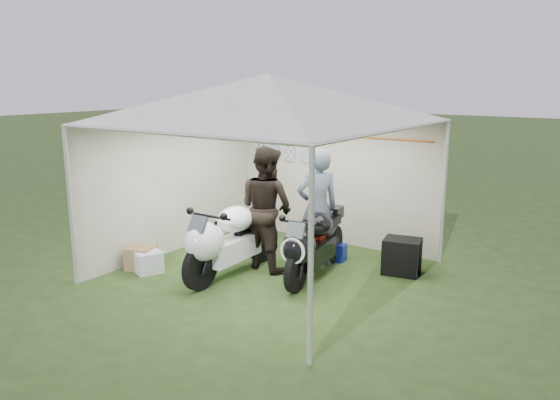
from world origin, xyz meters
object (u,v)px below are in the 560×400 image
(crate_0, at_px, (147,261))
(crate_1, at_px, (141,258))
(motorcycle_white, at_px, (229,238))
(paddock_stand, at_px, (334,252))
(crate_2, at_px, (142,263))
(motorcycle_black, at_px, (313,242))
(equipment_box, at_px, (402,256))
(person_blue_jacket, at_px, (317,208))
(canopy_tent, at_px, (269,103))
(person_dark_jacket, at_px, (266,208))

(crate_0, relative_size, crate_1, 1.23)
(motorcycle_white, bearing_deg, crate_1, -160.62)
(paddock_stand, relative_size, crate_2, 1.36)
(motorcycle_white, relative_size, crate_2, 7.88)
(motorcycle_white, relative_size, paddock_stand, 5.78)
(motorcycle_black, height_order, equipment_box, motorcycle_black)
(motorcycle_black, bearing_deg, crate_2, -162.54)
(paddock_stand, distance_m, crate_0, 3.00)
(motorcycle_white, height_order, person_blue_jacket, person_blue_jacket)
(motorcycle_white, distance_m, crate_2, 1.51)
(crate_0, relative_size, crate_2, 1.76)
(crate_1, bearing_deg, person_blue_jacket, 37.50)
(canopy_tent, xyz_separation_m, person_dark_jacket, (-0.16, 0.14, -1.61))
(canopy_tent, xyz_separation_m, equipment_box, (1.70, 1.10, -2.30))
(canopy_tent, xyz_separation_m, crate_2, (-1.70, -1.06, -2.47))
(canopy_tent, distance_m, motorcycle_white, 2.07)
(crate_2, bearing_deg, paddock_stand, 43.40)
(equipment_box, distance_m, crate_2, 4.03)
(canopy_tent, xyz_separation_m, crate_0, (-1.58, -1.06, -2.41))
(crate_1, bearing_deg, motorcycle_white, 21.46)
(canopy_tent, bearing_deg, paddock_stand, 62.97)
(canopy_tent, distance_m, paddock_stand, 2.71)
(person_blue_jacket, distance_m, equipment_box, 1.48)
(motorcycle_black, height_order, crate_2, motorcycle_black)
(crate_2, bearing_deg, person_blue_jacket, 38.40)
(canopy_tent, distance_m, person_dark_jacket, 1.62)
(motorcycle_white, height_order, crate_2, motorcycle_white)
(canopy_tent, relative_size, crate_1, 14.23)
(crate_1, bearing_deg, person_dark_jacket, 36.80)
(person_dark_jacket, height_order, crate_0, person_dark_jacket)
(crate_0, height_order, crate_1, crate_1)
(canopy_tent, height_order, person_blue_jacket, canopy_tent)
(paddock_stand, distance_m, person_dark_jacket, 1.42)
(person_blue_jacket, height_order, crate_2, person_blue_jacket)
(canopy_tent, height_order, crate_2, canopy_tent)
(motorcycle_white, height_order, motorcycle_black, motorcycle_white)
(motorcycle_white, height_order, person_dark_jacket, person_dark_jacket)
(motorcycle_black, distance_m, person_blue_jacket, 0.68)
(paddock_stand, xyz_separation_m, crate_0, (-2.12, -2.12, 0.02))
(motorcycle_black, bearing_deg, equipment_box, 34.36)
(canopy_tent, bearing_deg, crate_1, -149.21)
(crate_0, bearing_deg, canopy_tent, 33.90)
(crate_0, bearing_deg, motorcycle_white, 25.01)
(motorcycle_white, xyz_separation_m, person_blue_jacket, (0.84, 1.15, 0.34))
(motorcycle_white, xyz_separation_m, motorcycle_black, (1.07, 0.65, -0.04))
(person_dark_jacket, distance_m, crate_0, 2.03)
(motorcycle_white, relative_size, equipment_box, 4.01)
(equipment_box, height_order, crate_2, equipment_box)
(canopy_tent, relative_size, motorcycle_white, 2.57)
(canopy_tent, height_order, motorcycle_white, canopy_tent)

